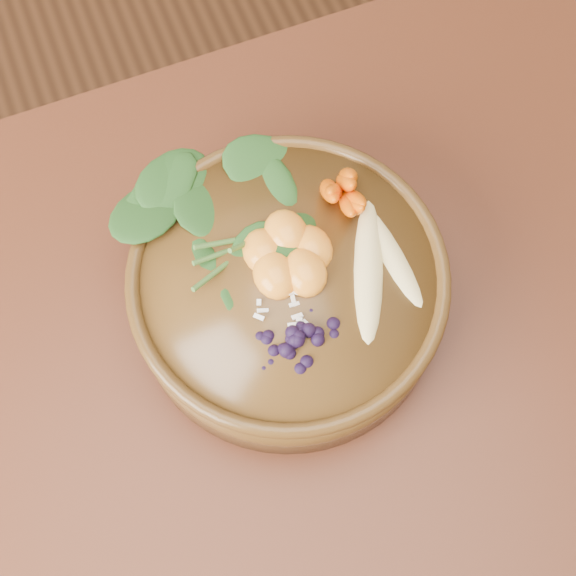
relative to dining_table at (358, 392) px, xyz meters
name	(u,v)px	position (x,y,z in m)	size (l,w,h in m)	color
ground	(330,477)	(0.00, 0.00, -0.66)	(4.00, 4.00, 0.00)	#381E0F
dining_table	(358,392)	(0.00, 0.00, 0.00)	(1.60, 0.90, 0.75)	#331C0C
stoneware_bowl	(288,292)	(-0.05, 0.10, 0.14)	(0.32, 0.32, 0.09)	#4C3213
kale_heap	(231,209)	(-0.08, 0.18, 0.20)	(0.21, 0.19, 0.05)	#234D1B
carrot_cluster	(338,172)	(0.03, 0.17, 0.23)	(0.07, 0.07, 0.09)	#DB5800
banana_halves	(382,257)	(0.04, 0.08, 0.20)	(0.10, 0.17, 0.03)	#E0CC84
mandarin_cluster	(288,250)	(-0.04, 0.12, 0.20)	(0.09, 0.10, 0.04)	orange
blueberry_pile	(299,332)	(-0.06, 0.03, 0.20)	(0.15, 0.11, 0.04)	black
coconut_flakes	(293,294)	(-0.05, 0.08, 0.18)	(0.10, 0.08, 0.01)	white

